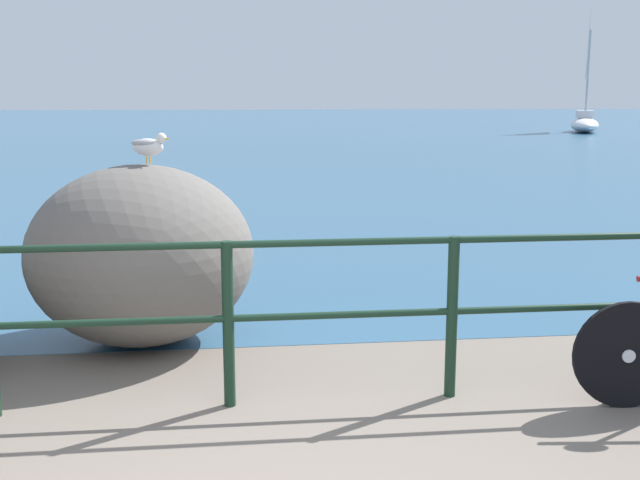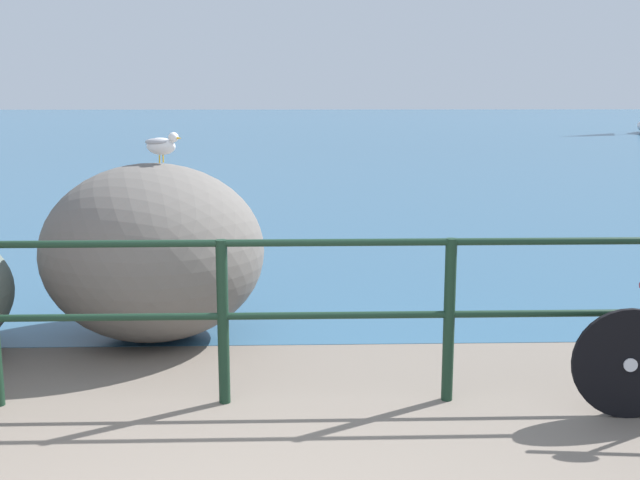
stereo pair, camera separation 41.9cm
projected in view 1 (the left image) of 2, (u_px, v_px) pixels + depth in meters
ground_plane at (228, 161)px, 22.61m from camera, size 120.00×120.00×0.10m
sea_surface at (228, 124)px, 49.77m from camera, size 120.00×90.00×0.01m
promenade_railing at (228, 305)px, 4.65m from camera, size 8.32×0.07×1.02m
breakwater_boulder_main at (141, 255)px, 5.87m from camera, size 1.70×1.67×1.36m
seagull at (148, 145)px, 5.77m from camera, size 0.33×0.23×0.23m
sailboat at (585, 118)px, 38.53m from camera, size 2.81×4.57×6.16m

